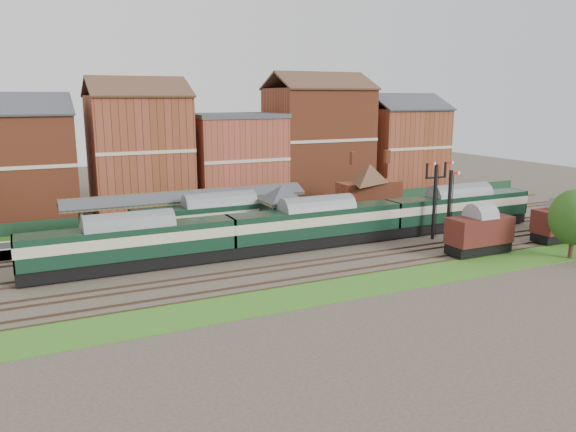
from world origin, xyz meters
name	(u,v)px	position (x,y,z in m)	size (l,w,h in m)	color
ground	(322,246)	(0.00, 0.00, 0.00)	(160.00, 160.00, 0.00)	#473D33
grass_back	(261,216)	(0.00, 16.00, 0.03)	(90.00, 4.50, 0.06)	#2D6619
grass_front	(392,280)	(0.00, -12.00, 0.03)	(90.00, 5.00, 0.06)	#2D6619
fence	(255,208)	(0.00, 18.00, 0.75)	(90.00, 0.12, 1.50)	#193823
platform	(242,226)	(-5.00, 9.75, 0.50)	(55.00, 3.40, 1.00)	#2D2D2D
signal_box	(282,212)	(-3.00, 3.25, 3.19)	(5.40, 5.40, 6.00)	#6E7D59
brick_hut	(348,223)	(5.00, 3.25, 1.20)	(3.20, 2.64, 2.94)	brown
station_building	(369,186)	(12.00, 9.75, 3.96)	(8.10, 8.10, 5.90)	#964326
canopy	(188,195)	(-11.00, 9.75, 4.58)	(26.00, 3.89, 4.08)	#47492E
semaphore_bracket	(435,196)	(12.04, -2.50, 4.63)	(3.60, 0.25, 8.18)	black
semaphore_siding	(449,210)	(10.02, -7.00, 4.16)	(1.23, 0.25, 8.00)	black
town_backdrop	(234,155)	(-0.18, 25.00, 7.00)	(69.00, 10.00, 16.00)	#964326
dmu_train	(317,223)	(-0.64, 0.00, 2.47)	(54.92, 2.89, 4.22)	black
platform_railcar	(220,218)	(-8.62, 6.50, 2.45)	(18.19, 2.87, 4.19)	black
goods_van_a	(479,232)	(12.12, -9.00, 2.18)	(6.34, 2.75, 3.85)	black
goods_van_b	(561,222)	(23.27, -9.00, 2.08)	(6.02, 2.61, 3.65)	black
tree_far	(574,217)	(18.79, -13.90, 3.96)	(4.50, 4.50, 6.56)	#382619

